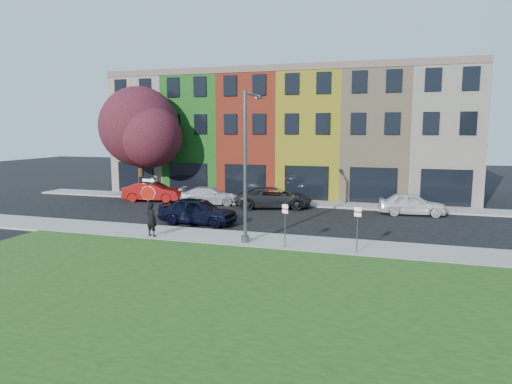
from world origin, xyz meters
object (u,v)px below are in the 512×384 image
(man, at_px, (152,219))
(sedan_near, at_px, (198,211))
(street_lamp, at_px, (247,167))
(stop_sign, at_px, (148,194))

(man, distance_m, sedan_near, 4.03)
(man, relative_size, street_lamp, 0.24)
(man, relative_size, sedan_near, 0.37)
(man, xyz_separation_m, street_lamp, (5.01, 0.50, 2.78))
(man, bearing_deg, stop_sign, 33.36)
(man, height_order, sedan_near, man)
(street_lamp, bearing_deg, sedan_near, 142.04)
(stop_sign, bearing_deg, street_lamp, 14.26)
(street_lamp, bearing_deg, man, -172.97)
(man, xyz_separation_m, sedan_near, (0.79, 3.95, -0.20))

